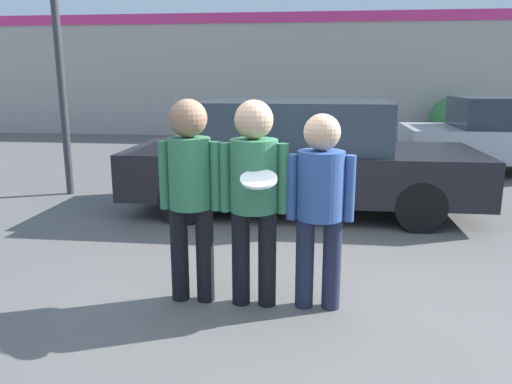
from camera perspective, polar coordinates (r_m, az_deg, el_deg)
name	(u,v)px	position (r m, az deg, el deg)	size (l,w,h in m)	color
ground_plane	(293,299)	(4.41, 4.30, -12.12)	(56.00, 56.00, 0.00)	#5B5956
storefront_building	(312,75)	(15.78, 6.45, 13.14)	(24.00, 0.22, 3.74)	#B2A89E
person_left	(190,184)	(4.11, -7.55, 0.90)	(0.52, 0.35, 1.71)	black
person_middle_with_frisbee	(254,185)	(3.99, -0.23, 0.75)	(0.55, 0.60, 1.70)	black
person_right	(320,196)	(3.99, 7.35, -0.49)	(0.54, 0.37, 1.60)	#1E2338
parked_car_near	(299,157)	(7.04, 4.96, 3.98)	(4.80, 1.89, 1.55)	black
shrub	(452,120)	(15.49, 21.46, 7.67)	(1.28, 1.28, 1.28)	#387A3D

